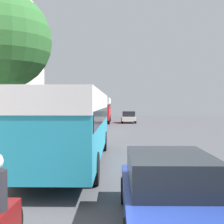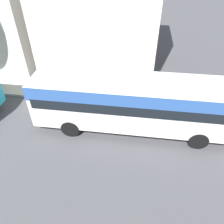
{
  "view_description": "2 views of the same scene",
  "coord_description": "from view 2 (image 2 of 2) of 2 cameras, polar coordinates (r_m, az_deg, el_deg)",
  "views": [
    {
      "loc": [
        0.19,
        -4.02,
        2.45
      ],
      "look_at": [
        -0.2,
        20.36,
        1.79
      ],
      "focal_mm": 50.0,
      "sensor_mm": 36.0,
      "label": 1
    },
    {
      "loc": [
        7.23,
        22.27,
        8.51
      ],
      "look_at": [
        -0.51,
        21.23,
        2.19
      ],
      "focal_mm": 35.0,
      "sensor_mm": 36.0,
      "label": 2
    }
  ],
  "objects": [
    {
      "name": "pedestrian_near_curb",
      "position": [
        14.25,
        -2.38,
        7.09
      ],
      "size": [
        0.4,
        0.4,
        1.66
      ],
      "color": "#232838",
      "rests_on": "sidewalk"
    },
    {
      "name": "bus_following",
      "position": [
        11.37,
        6.1,
        3.33
      ],
      "size": [
        2.51,
        10.74,
        2.95
      ],
      "color": "silver",
      "rests_on": "ground_plane"
    }
  ]
}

